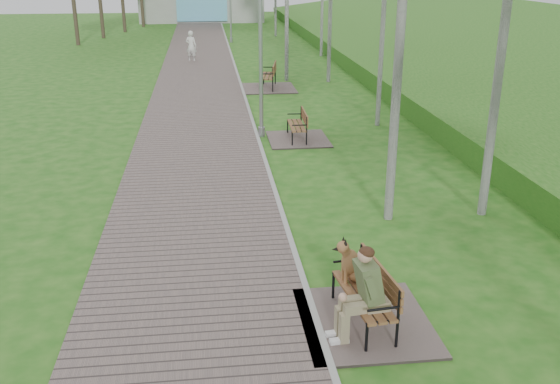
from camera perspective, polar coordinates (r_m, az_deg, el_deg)
The scene contains 9 objects.
walkway at distance 25.54m, azimuth -7.49°, elevation 9.37°, with size 3.50×67.00×0.04m, color #62534F.
kerb at distance 25.58m, azimuth -3.52°, elevation 9.53°, with size 0.10×67.00×0.05m, color #999993.
embankment at distance 27.57m, azimuth 22.77°, elevation 8.74°, with size 14.00×70.00×1.60m, color #54872D.
bench_main at distance 8.93m, azimuth 7.38°, elevation -9.55°, with size 1.82×2.03×1.59m.
bench_second at distance 17.98m, azimuth 1.56°, elevation 5.38°, with size 1.70×1.89×1.05m.
bench_third at distance 25.33m, azimuth -1.10°, elevation 9.95°, with size 2.06×2.29×1.27m.
lamp_post_second at distance 17.91m, azimuth -1.77°, elevation 12.28°, with size 0.19×0.19×4.97m.
lamp_post_third at distance 39.83m, azimuth -4.57°, elevation 16.82°, with size 0.19×0.19×5.01m.
pedestrian_near at distance 32.59m, azimuth -8.12°, elevation 13.07°, with size 0.56×0.37×1.53m, color silver.
Camera 1 is at (-1.44, -3.57, 4.90)m, focal length 40.00 mm.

